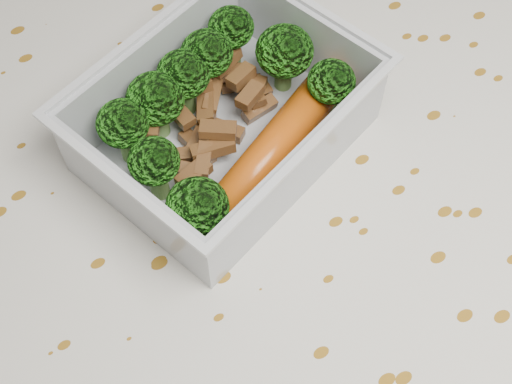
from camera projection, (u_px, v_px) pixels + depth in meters
dining_table at (245, 274)px, 0.49m from camera, size 1.40×0.90×0.75m
tablecloth at (244, 242)px, 0.45m from camera, size 1.46×0.96×0.19m
lunch_container at (225, 124)px, 0.42m from camera, size 0.19×0.17×0.06m
broccoli_florets at (209, 98)px, 0.41m from camera, size 0.15×0.13×0.05m
meat_pile at (213, 115)px, 0.43m from camera, size 0.10×0.07×0.03m
sausage at (273, 150)px, 0.41m from camera, size 0.13×0.07×0.02m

